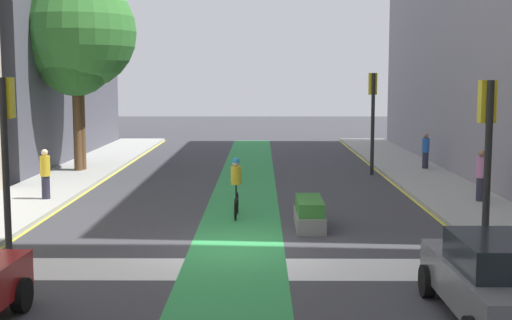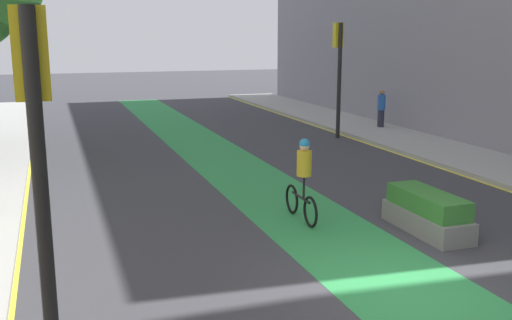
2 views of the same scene
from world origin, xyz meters
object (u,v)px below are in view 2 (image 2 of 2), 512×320
traffic_signal_near_left (37,134)px  cyclist_in_lane (303,178)px  traffic_signal_far_right (338,58)px  pedestrian_sidewalk_right_a (381,108)px  median_planter (427,213)px

traffic_signal_near_left → cyclist_in_lane: size_ratio=2.31×
traffic_signal_far_right → pedestrian_sidewalk_right_a: 3.56m
cyclist_in_lane → pedestrian_sidewalk_right_a: size_ratio=1.16×
cyclist_in_lane → median_planter: (2.15, -1.50, -0.57)m
median_planter → pedestrian_sidewalk_right_a: bearing=62.9°
traffic_signal_far_right → cyclist_in_lane: (-5.69, -9.55, -2.17)m
traffic_signal_far_right → pedestrian_sidewalk_right_a: traffic_signal_far_right is taller
traffic_signal_near_left → cyclist_in_lane: bearing=43.5°
pedestrian_sidewalk_right_a → median_planter: (-6.16, -12.05, -0.56)m
traffic_signal_far_right → cyclist_in_lane: traffic_signal_far_right is taller
traffic_signal_far_right → cyclist_in_lane: size_ratio=2.42×
cyclist_in_lane → traffic_signal_far_right: bearing=59.2°
traffic_signal_near_left → cyclist_in_lane: (5.20, 4.94, -2.04)m
traffic_signal_far_right → pedestrian_sidewalk_right_a: (2.63, 1.00, -2.18)m
median_planter → traffic_signal_near_left: bearing=-154.9°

